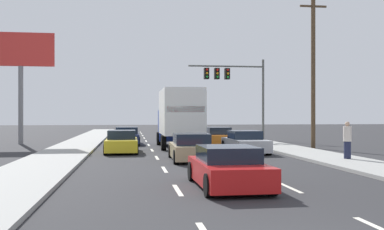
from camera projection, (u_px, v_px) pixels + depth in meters
The scene contains 15 objects.
ground_plane at pixel (174, 147), 31.18m from camera, with size 140.00×140.00×0.00m, color #2B2B2D.
sidewalk_right at pixel (293, 150), 27.16m from camera, with size 2.92×80.00×0.14m, color #9E9E99.
sidewalk_left at pixel (65, 153), 25.30m from camera, with size 2.92×80.00×0.14m, color #9E9E99.
lane_markings at pixel (175, 147), 30.65m from camera, with size 3.54×57.00×0.01m.
car_navy at pixel (127, 136), 33.64m from camera, with size 1.93×4.70×1.30m.
car_yellow at pixel (122, 142), 26.34m from camera, with size 1.91×4.57×1.30m.
box_truck at pixel (179, 116), 29.97m from camera, with size 2.72×7.83×3.84m.
car_tan at pixel (191, 148), 21.60m from camera, with size 1.98×4.31×1.31m.
car_red at pixel (228, 168), 13.58m from camera, with size 2.00×4.17×1.25m.
car_orange at pixel (218, 137), 33.59m from camera, with size 2.01×4.66×1.29m.
car_silver at pixel (245, 143), 26.04m from camera, with size 2.00×4.47×1.29m.
traffic_signal_mast at pixel (230, 79), 38.70m from camera, with size 6.67×0.69×7.03m.
utility_pole_mid at pixel (313, 71), 29.48m from camera, with size 1.80×0.28×9.94m.
roadside_billboard at pixel (21, 62), 33.95m from camera, with size 4.94×0.36×8.44m.
pedestrian_near_corner at pixel (347, 140), 21.11m from camera, with size 0.38×0.38×1.74m.
Camera 1 is at (-3.09, -6.05, 2.19)m, focal length 42.06 mm.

